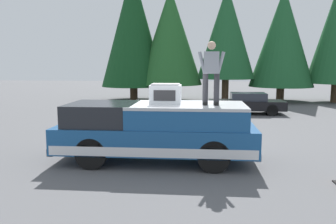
{
  "coord_description": "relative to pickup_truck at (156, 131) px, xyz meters",
  "views": [
    {
      "loc": [
        -9.89,
        -1.04,
        2.75
      ],
      "look_at": [
        0.06,
        -0.13,
        1.35
      ],
      "focal_mm": 36.92,
      "sensor_mm": 36.0,
      "label": 1
    }
  ],
  "objects": [
    {
      "name": "conifer_right",
      "position": [
        16.44,
        3.79,
        4.5
      ],
      "size": [
        4.77,
        4.77,
        9.71
      ],
      "color": "#4C3826",
      "rests_on": "ground"
    },
    {
      "name": "conifer_center_left",
      "position": [
        16.32,
        -3.09,
        4.12
      ],
      "size": [
        4.19,
        4.19,
        8.35
      ],
      "color": "#4C3826",
      "rests_on": "ground"
    },
    {
      "name": "ground_plane",
      "position": [
        0.44,
        -0.17,
        -0.87
      ],
      "size": [
        90.0,
        90.0,
        0.0
      ],
      "primitive_type": "plane",
      "color": "#565659"
    },
    {
      "name": "compressor_unit",
      "position": [
        -0.01,
        -0.28,
        1.05
      ],
      "size": [
        0.65,
        0.84,
        0.56
      ],
      "color": "silver",
      "rests_on": "pickup_truck"
    },
    {
      "name": "person_on_truck_bed",
      "position": [
        -0.15,
        -1.51,
        1.68
      ],
      "size": [
        0.29,
        0.72,
        1.69
      ],
      "color": "#333338",
      "rests_on": "pickup_truck"
    },
    {
      "name": "pickup_truck",
      "position": [
        0.0,
        0.0,
        0.0
      ],
      "size": [
        2.01,
        5.54,
        1.65
      ],
      "color": "navy",
      "rests_on": "ground"
    },
    {
      "name": "parked_car_black",
      "position": [
        9.85,
        -3.81,
        -0.29
      ],
      "size": [
        1.64,
        4.1,
        1.16
      ],
      "color": "black",
      "rests_on": "ground"
    },
    {
      "name": "conifer_center_right",
      "position": [
        16.24,
        0.99,
        3.86
      ],
      "size": [
        4.72,
        4.72,
        8.26
      ],
      "color": "#4C3826",
      "rests_on": "ground"
    },
    {
      "name": "conifer_left",
      "position": [
        16.54,
        -7.12,
        3.76
      ],
      "size": [
        4.61,
        4.61,
        8.19
      ],
      "color": "#4C3826",
      "rests_on": "ground"
    }
  ]
}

